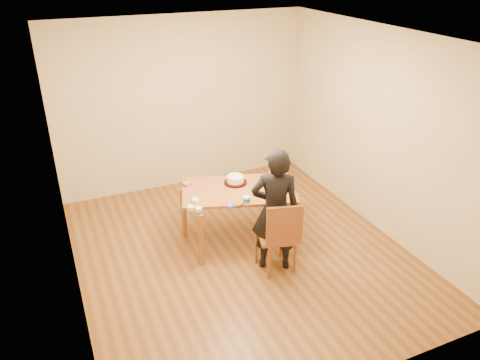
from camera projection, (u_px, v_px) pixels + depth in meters
name	position (u px, v px, depth m)	size (l,w,h in m)	color
room_shell	(230.00, 146.00, 5.74)	(4.00, 4.50, 2.70)	brown
dining_table	(238.00, 190.00, 6.03)	(1.44, 0.85, 0.04)	brown
dining_chair	(276.00, 236.00, 5.57)	(0.41, 0.41, 0.04)	brown
cake_plate	(235.00, 182.00, 6.17)	(0.30, 0.30, 0.02)	#A9120B
cake	(235.00, 179.00, 6.15)	(0.23, 0.23, 0.07)	white
frosting_dome	(235.00, 176.00, 6.13)	(0.22, 0.22, 0.03)	white
frosting_tub	(247.00, 199.00, 5.70)	(0.09, 0.09, 0.08)	white
frosting_lid	(230.00, 206.00, 5.62)	(0.09, 0.09, 0.01)	#17399B
frosting_dollop	(230.00, 205.00, 5.61)	(0.04, 0.04, 0.02)	white
ramekin_green	(199.00, 209.00, 5.52)	(0.08, 0.08, 0.04)	white
ramekin_yellow	(195.00, 200.00, 5.70)	(0.09, 0.09, 0.04)	white
ramekin_multi	(191.00, 208.00, 5.55)	(0.09, 0.09, 0.04)	white
candy_box_pink	(188.00, 184.00, 6.12)	(0.13, 0.06, 0.02)	#D03188
candy_box_green	(187.00, 183.00, 6.11)	(0.12, 0.06, 0.02)	green
spatula	(241.00, 205.00, 5.63)	(0.14, 0.01, 0.01)	black
person	(275.00, 210.00, 5.46)	(0.57, 0.37, 1.56)	black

